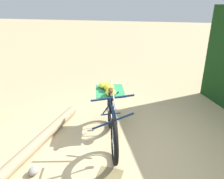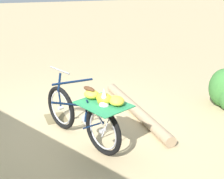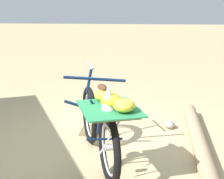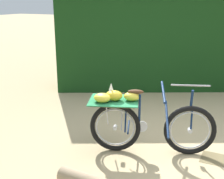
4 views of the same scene
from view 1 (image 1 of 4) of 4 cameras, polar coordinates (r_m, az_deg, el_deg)
ground_plane at (r=3.83m, az=1.19°, el=-15.88°), size 60.00×60.00×0.00m
bicycle at (r=3.92m, az=-0.23°, el=-6.30°), size 1.77×0.96×1.03m
fallen_log at (r=4.10m, az=-18.75°, el=-12.80°), size 2.49×0.27×0.19m
path_stone at (r=3.57m, az=-20.07°, el=-19.55°), size 0.17×0.14×0.11m
leaf_litter_patch at (r=3.35m, az=-0.99°, el=-22.44°), size 0.44×0.36×0.01m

